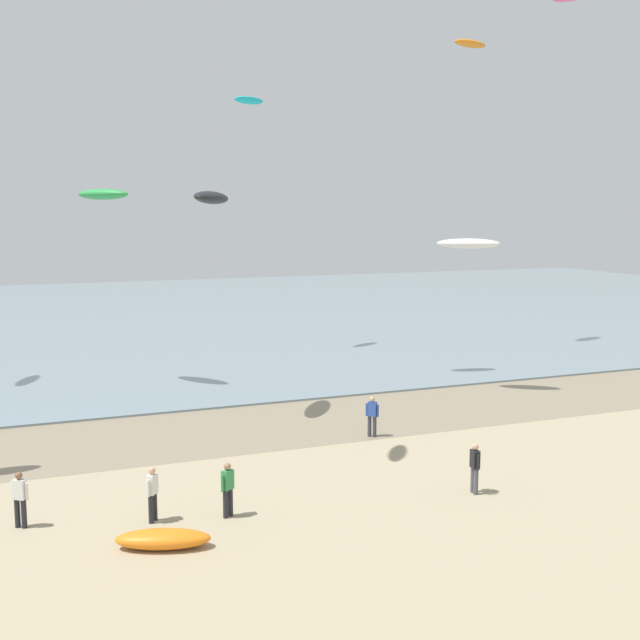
{
  "coord_description": "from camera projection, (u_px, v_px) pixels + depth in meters",
  "views": [
    {
      "loc": [
        -5.18,
        -10.25,
        9.36
      ],
      "look_at": [
        3.63,
        11.77,
        6.12
      ],
      "focal_mm": 45.27,
      "sensor_mm": 36.0,
      "label": 1
    }
  ],
  "objects": [
    {
      "name": "wet_sand_strip",
      "position": [
        143.0,
        439.0,
        33.24
      ],
      "size": [
        120.0,
        7.45,
        0.01
      ],
      "primitive_type": "cube",
      "color": "gray",
      "rests_on": "ground"
    },
    {
      "name": "sea",
      "position": [
        66.0,
        320.0,
        68.86
      ],
      "size": [
        160.0,
        70.0,
        0.1
      ],
      "primitive_type": "cube",
      "color": "gray",
      "rests_on": "ground"
    },
    {
      "name": "person_nearest_camera",
      "position": [
        228.0,
        488.0,
        24.66
      ],
      "size": [
        0.49,
        0.38,
        1.71
      ],
      "color": "#232328",
      "rests_on": "ground"
    },
    {
      "name": "person_by_waterline",
      "position": [
        475.0,
        467.0,
        26.71
      ],
      "size": [
        0.26,
        0.57,
        1.71
      ],
      "color": "#4C4C56",
      "rests_on": "ground"
    },
    {
      "name": "person_left_flank",
      "position": [
        152.0,
        493.0,
        24.26
      ],
      "size": [
        0.4,
        0.46,
        1.71
      ],
      "color": "#232328",
      "rests_on": "ground"
    },
    {
      "name": "person_right_flank",
      "position": [
        20.0,
        498.0,
        23.82
      ],
      "size": [
        0.49,
        0.39,
        1.71
      ],
      "color": "#232328",
      "rests_on": "ground"
    },
    {
      "name": "person_far_down_beach",
      "position": [
        372.0,
        415.0,
        33.41
      ],
      "size": [
        0.45,
        0.41,
        1.71
      ],
      "color": "#383842",
      "rests_on": "ground"
    },
    {
      "name": "grounded_kite",
      "position": [
        163.0,
        539.0,
        22.45
      ],
      "size": [
        2.83,
        1.78,
        0.53
      ],
      "primitive_type": "ellipsoid",
      "rotation": [
        0.0,
        0.0,
        5.95
      ],
      "color": "orange",
      "rests_on": "ground"
    },
    {
      "name": "kite_aloft_0",
      "position": [
        103.0,
        194.0,
        41.46
      ],
      "size": [
        2.96,
        3.52,
        0.62
      ],
      "primitive_type": "ellipsoid",
      "rotation": [
        0.06,
        0.0,
        2.19
      ],
      "color": "green"
    },
    {
      "name": "kite_aloft_1",
      "position": [
        249.0,
        100.0,
        51.53
      ],
      "size": [
        2.6,
        1.93,
        0.61
      ],
      "primitive_type": "ellipsoid",
      "rotation": [
        -0.29,
        0.0,
        0.48
      ],
      "color": "#19B2B7"
    },
    {
      "name": "kite_aloft_3",
      "position": [
        211.0,
        198.0,
        35.59
      ],
      "size": [
        2.86,
        3.6,
        0.71
      ],
      "primitive_type": "ellipsoid",
      "rotation": [
        0.14,
        0.0,
        1.01
      ],
      "color": "black"
    },
    {
      "name": "kite_aloft_7",
      "position": [
        468.0,
        244.0,
        40.8
      ],
      "size": [
        3.23,
        2.67,
        0.54
      ],
      "primitive_type": "ellipsoid",
      "rotation": [
        -0.03,
        0.0,
        2.54
      ],
      "color": "white"
    },
    {
      "name": "kite_aloft_11",
      "position": [
        470.0,
        44.0,
        52.98
      ],
      "size": [
        3.02,
        1.73,
        0.5
      ],
      "primitive_type": "ellipsoid",
      "rotation": [
        -0.04,
        0.0,
        0.29
      ],
      "color": "orange"
    }
  ]
}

